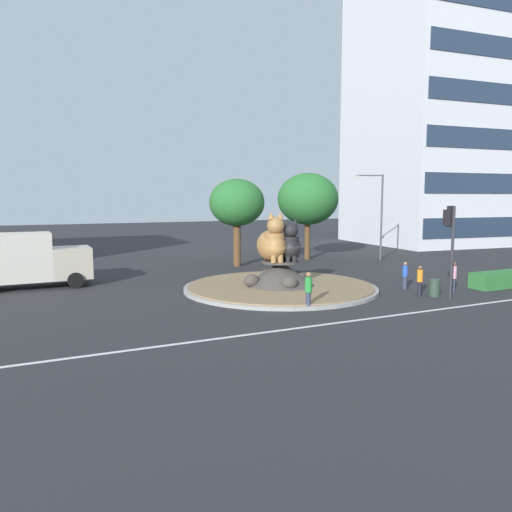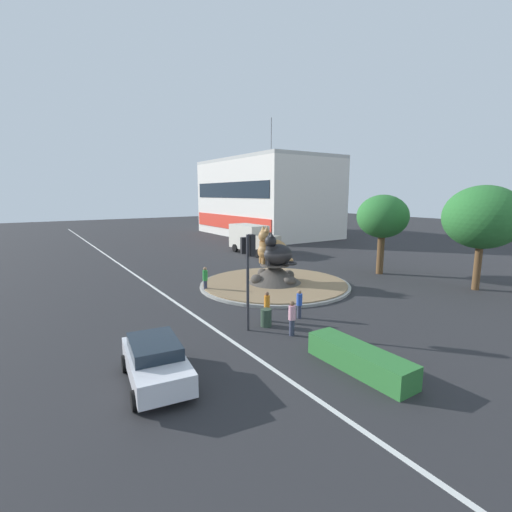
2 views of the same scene
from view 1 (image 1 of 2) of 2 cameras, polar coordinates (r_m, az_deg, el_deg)
The scene contains 17 objects.
ground_plane at distance 27.50m, azimuth 2.86°, elevation -3.93°, with size 160.00×160.00×0.00m, color #28282B.
lane_centreline at distance 21.30m, azimuth 12.66°, elevation -7.24°, with size 112.00×0.20×0.01m, color silver.
roundabout_island at distance 27.42m, azimuth 2.85°, elevation -2.96°, with size 10.85×10.85×1.63m.
cat_statue_tabby at distance 26.93m, azimuth 1.93°, elevation 1.51°, with size 2.03×2.84×2.75m.
cat_statue_black at distance 27.21m, azimuth 3.94°, elevation 1.27°, with size 2.04×2.38×2.38m.
traffic_light_mast at distance 26.06m, azimuth 21.84°, elevation 2.71°, with size 0.76×0.49×4.74m.
office_tower at distance 61.42m, azimuth 20.56°, elevation 18.11°, with size 17.37×16.85×35.24m.
clipped_hedge_strip at distance 31.65m, azimuth 27.06°, elevation -2.43°, with size 4.43×1.20×0.90m, color #2D7033.
broadleaf_tree_behind_island at distance 36.50m, azimuth -2.26°, elevation 6.21°, with size 4.14×4.14×6.56m.
second_tree_near_tower at distance 40.96m, azimuth 6.10°, elevation 6.65°, with size 5.05×5.05×7.21m.
streetlight_arm at distance 41.18m, azimuth 14.13°, elevation 5.25°, with size 2.50×0.85×7.05m.
pedestrian_orange_shirt at distance 26.98m, azimuth 18.66°, elevation -2.65°, with size 0.30×0.30×1.60m.
pedestrian_pink_shirt at distance 28.49m, azimuth 22.12°, elevation -2.22°, with size 0.34×0.34×1.69m.
pedestrian_green_shirt at distance 22.51m, azimuth 6.18°, elevation -3.95°, with size 0.33×0.33×1.74m.
pedestrian_blue_shirt at distance 28.61m, azimuth 17.08°, elevation -2.12°, with size 0.32×0.32×1.56m.
delivery_box_truck at distance 30.50m, azimuth -26.00°, elevation -0.37°, with size 7.13×2.67×3.16m.
litter_bin at distance 27.14m, azimuth 20.19°, elevation -3.52°, with size 0.56×0.56×0.90m.
Camera 1 is at (-12.87, -23.77, 5.10)m, focal length 34.10 mm.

